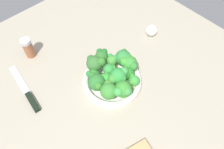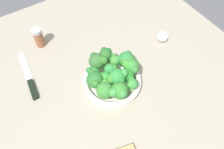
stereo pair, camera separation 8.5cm
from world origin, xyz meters
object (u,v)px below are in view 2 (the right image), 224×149
at_px(broccoli_floret_9, 117,77).
at_px(garlic_bulb, 162,36).
at_px(broccoli_floret_3, 115,60).
at_px(broccoli_floret_5, 95,80).
at_px(bowl, 112,81).
at_px(broccoli_floret_7, 119,91).
at_px(broccoli_floret_4, 127,60).
at_px(broccoli_floret_2, 128,76).
at_px(pepper_shaker, 39,37).
at_px(broccoli_floret_10, 132,84).
at_px(broccoli_floret_11, 105,89).
at_px(broccoli_floret_13, 131,66).
at_px(broccoli_floret_12, 98,60).
at_px(broccoli_floret_0, 105,77).
at_px(broccoli_floret_6, 105,55).
at_px(broccoli_floret_8, 111,69).
at_px(knife, 30,81).
at_px(broccoli_floret_1, 93,72).

distance_m(broccoli_floret_9, garlic_bulb, 0.36).
distance_m(broccoli_floret_3, broccoli_floret_5, 0.13).
bearing_deg(bowl, broccoli_floret_7, 163.78).
bearing_deg(broccoli_floret_7, broccoli_floret_4, -45.27).
bearing_deg(broccoli_floret_3, broccoli_floret_2, -178.58).
xyz_separation_m(broccoli_floret_7, pepper_shaker, (0.45, 0.14, -0.04)).
bearing_deg(broccoli_floret_7, broccoli_floret_10, -85.61).
distance_m(bowl, broccoli_floret_3, 0.09).
bearing_deg(pepper_shaker, broccoli_floret_9, -156.99).
xyz_separation_m(broccoli_floret_11, broccoli_floret_13, (0.04, -0.14, -0.00)).
bearing_deg(broccoli_floret_12, broccoli_floret_2, -151.21).
bearing_deg(broccoli_floret_4, garlic_bulb, -76.75).
height_order(broccoli_floret_0, garlic_bulb, broccoli_floret_0).
relative_size(bowl, garlic_bulb, 4.47).
relative_size(broccoli_floret_10, pepper_shaker, 0.63).
relative_size(broccoli_floret_6, broccoli_floret_13, 0.88).
bearing_deg(broccoli_floret_12, broccoli_floret_8, -157.05).
height_order(broccoli_floret_2, broccoli_floret_13, broccoli_floret_13).
bearing_deg(broccoli_floret_7, garlic_bulb, -64.90).
distance_m(broccoli_floret_2, broccoli_floret_10, 0.04).
distance_m(bowl, broccoli_floret_4, 0.11).
relative_size(broccoli_floret_2, knife, 0.21).
bearing_deg(broccoli_floret_2, broccoli_floret_5, 69.66).
xyz_separation_m(broccoli_floret_3, broccoli_floret_8, (-0.03, 0.04, -0.00)).
bearing_deg(broccoli_floret_3, broccoli_floret_11, 132.21).
distance_m(broccoli_floret_11, pepper_shaker, 0.43).
height_order(broccoli_floret_0, broccoli_floret_9, broccoli_floret_9).
bearing_deg(broccoli_floret_0, broccoli_floret_9, -133.95).
relative_size(bowl, broccoli_floret_2, 4.27).
distance_m(broccoli_floret_0, broccoli_floret_5, 0.04).
bearing_deg(broccoli_floret_4, broccoli_floret_10, 155.50).
distance_m(broccoli_floret_1, broccoli_floret_4, 0.15).
distance_m(broccoli_floret_1, broccoli_floret_2, 0.14).
bearing_deg(broccoli_floret_6, bowl, 164.47).
height_order(broccoli_floret_9, broccoli_floret_12, broccoli_floret_9).
relative_size(broccoli_floret_7, broccoli_floret_13, 0.99).
relative_size(broccoli_floret_9, broccoli_floret_11, 1.16).
height_order(bowl, broccoli_floret_12, broccoli_floret_12).
bearing_deg(broccoli_floret_3, broccoli_floret_6, 30.90).
relative_size(broccoli_floret_6, broccoli_floret_10, 1.14).
relative_size(broccoli_floret_0, garlic_bulb, 1.08).
bearing_deg(broccoli_floret_3, pepper_shaker, 34.31).
height_order(bowl, broccoli_floret_11, broccoli_floret_11).
bearing_deg(broccoli_floret_5, broccoli_floret_12, -36.64).
xyz_separation_m(broccoli_floret_1, broccoli_floret_10, (-0.13, -0.10, 0.00)).
bearing_deg(broccoli_floret_5, broccoli_floret_0, -95.81).
bearing_deg(bowl, broccoli_floret_2, -128.13).
relative_size(broccoli_floret_1, garlic_bulb, 1.15).
bearing_deg(bowl, broccoli_floret_10, -155.00).
bearing_deg(broccoli_floret_7, broccoli_floret_5, 26.46).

